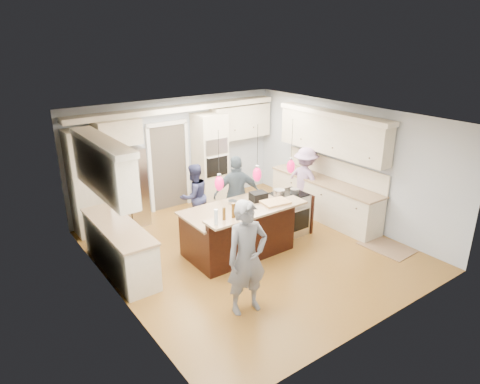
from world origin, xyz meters
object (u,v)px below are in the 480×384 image
at_px(person_bar_end, 247,258).
at_px(refrigerator, 124,187).
at_px(person_far_left, 194,196).
at_px(kitchen_island, 238,230).
at_px(island_range, 289,213).

bearing_deg(person_bar_end, refrigerator, 102.92).
relative_size(refrigerator, person_far_left, 1.22).
bearing_deg(kitchen_island, person_bar_end, -121.56).
bearing_deg(person_bar_end, person_far_left, 82.81).
distance_m(refrigerator, person_far_left, 1.60).
xyz_separation_m(refrigerator, island_range, (2.71, -2.49, -0.44)).
xyz_separation_m(kitchen_island, person_bar_end, (-0.99, -1.61, 0.44)).
height_order(kitchen_island, person_far_left, person_far_left).
bearing_deg(island_range, kitchen_island, -176.90).
distance_m(kitchen_island, person_bar_end, 1.94).
xyz_separation_m(refrigerator, kitchen_island, (1.30, -2.57, -0.41)).
height_order(refrigerator, person_far_left, refrigerator).
height_order(kitchen_island, island_range, kitchen_island).
bearing_deg(refrigerator, person_bar_end, -85.71).
xyz_separation_m(island_range, person_bar_end, (-2.40, -1.69, 0.47)).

